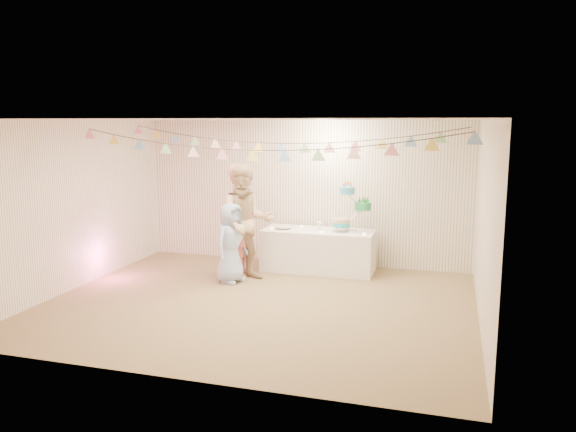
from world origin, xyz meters
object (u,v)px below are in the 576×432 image
(cake_stand, at_px, (351,207))
(person_adult_a, at_px, (242,221))
(person_child, at_px, (231,243))
(person_adult_b, at_px, (246,223))
(table, at_px, (318,250))

(cake_stand, distance_m, person_adult_a, 1.85)
(person_child, bearing_deg, person_adult_b, -22.80)
(table, bearing_deg, person_adult_a, -149.13)
(cake_stand, xyz_separation_m, person_adult_a, (-1.69, -0.73, -0.20))
(cake_stand, height_order, person_child, cake_stand)
(cake_stand, distance_m, person_adult_b, 1.82)
(person_adult_a, distance_m, person_adult_b, 0.24)
(cake_stand, relative_size, person_adult_b, 0.42)
(table, height_order, cake_stand, cake_stand)
(person_adult_a, bearing_deg, table, -60.58)
(cake_stand, bearing_deg, person_child, -146.82)
(cake_stand, distance_m, person_child, 2.14)
(cake_stand, height_order, person_adult_a, person_adult_a)
(table, xyz_separation_m, cake_stand, (0.55, 0.05, 0.78))
(person_child, bearing_deg, person_adult_a, 11.68)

